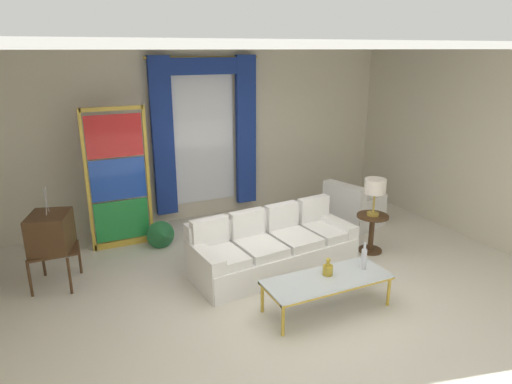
{
  "coord_description": "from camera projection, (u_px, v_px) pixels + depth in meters",
  "views": [
    {
      "loc": [
        -2.56,
        -4.67,
        3.0
      ],
      "look_at": [
        0.04,
        0.9,
        1.05
      ],
      "focal_mm": 31.75,
      "sensor_mm": 36.0,
      "label": 1
    }
  ],
  "objects": [
    {
      "name": "ground_plane",
      "position": [
        282.0,
        287.0,
        5.97
      ],
      "size": [
        16.0,
        16.0,
        0.0
      ],
      "primitive_type": "plane",
      "color": "silver"
    },
    {
      "name": "wall_rear",
      "position": [
        203.0,
        136.0,
        8.16
      ],
      "size": [
        8.0,
        0.12,
        3.0
      ],
      "primitive_type": "cube",
      "color": "beige",
      "rests_on": "ground"
    },
    {
      "name": "wall_right",
      "position": [
        461.0,
        143.0,
        7.51
      ],
      "size": [
        0.12,
        7.0,
        3.0
      ],
      "primitive_type": "cube",
      "color": "beige",
      "rests_on": "ground"
    },
    {
      "name": "ceiling_slab",
      "position": [
        257.0,
        47.0,
        5.75
      ],
      "size": [
        8.0,
        7.6,
        0.04
      ],
      "primitive_type": "cube",
      "color": "white"
    },
    {
      "name": "curtained_window",
      "position": [
        205.0,
        124.0,
        7.94
      ],
      "size": [
        2.0,
        0.17,
        2.7
      ],
      "color": "white",
      "rests_on": "ground"
    },
    {
      "name": "couch_white_long",
      "position": [
        271.0,
        248.0,
        6.42
      ],
      "size": [
        2.41,
        1.15,
        0.86
      ],
      "color": "white",
      "rests_on": "ground"
    },
    {
      "name": "coffee_table",
      "position": [
        327.0,
        281.0,
        5.36
      ],
      "size": [
        1.54,
        0.6,
        0.41
      ],
      "color": "silver",
      "rests_on": "ground"
    },
    {
      "name": "bottle_blue_decanter",
      "position": [
        328.0,
        269.0,
        5.41
      ],
      "size": [
        0.12,
        0.12,
        0.22
      ],
      "color": "gold",
      "rests_on": "coffee_table"
    },
    {
      "name": "bottle_crystal_tall",
      "position": [
        364.0,
        258.0,
        5.54
      ],
      "size": [
        0.07,
        0.07,
        0.36
      ],
      "color": "silver",
      "rests_on": "coffee_table"
    },
    {
      "name": "vintage_tv",
      "position": [
        51.0,
        234.0,
        5.82
      ],
      "size": [
        0.66,
        0.71,
        1.35
      ],
      "color": "#472D19",
      "rests_on": "ground"
    },
    {
      "name": "armchair_white",
      "position": [
        352.0,
        210.0,
        7.98
      ],
      "size": [
        1.01,
        1.0,
        0.8
      ],
      "color": "white",
      "rests_on": "ground"
    },
    {
      "name": "stained_glass_divider",
      "position": [
        119.0,
        182.0,
        6.9
      ],
      "size": [
        0.95,
        0.05,
        2.2
      ],
      "color": "gold",
      "rests_on": "ground"
    },
    {
      "name": "peacock_figurine",
      "position": [
        162.0,
        236.0,
        7.02
      ],
      "size": [
        0.44,
        0.6,
        0.5
      ],
      "color": "beige",
      "rests_on": "ground"
    },
    {
      "name": "round_side_table",
      "position": [
        372.0,
        230.0,
        6.92
      ],
      "size": [
        0.48,
        0.48,
        0.59
      ],
      "color": "#472D19",
      "rests_on": "ground"
    },
    {
      "name": "table_lamp_brass",
      "position": [
        375.0,
        188.0,
        6.72
      ],
      "size": [
        0.32,
        0.32,
        0.57
      ],
      "color": "#B29338",
      "rests_on": "round_side_table"
    }
  ]
}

